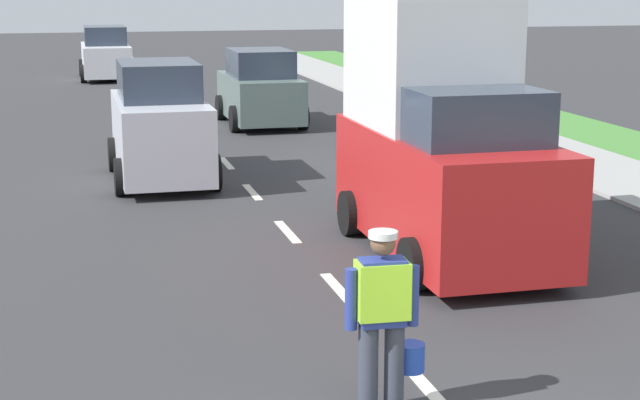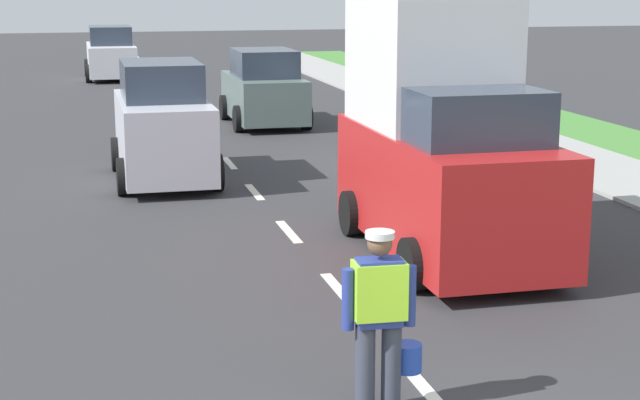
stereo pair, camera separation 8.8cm
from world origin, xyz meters
name	(u,v)px [view 1 (the left image)]	position (x,y,z in m)	size (l,w,h in m)	color
ground_plane	(190,123)	(0.00, 21.00, 0.00)	(96.00, 96.00, 0.00)	#333335
lane_center_line	(173,104)	(0.00, 25.20, 0.00)	(0.14, 46.40, 0.01)	silver
road_worker	(384,312)	(-0.56, 2.18, 0.93)	(0.77, 0.37, 1.67)	#383D4C
delivery_truck	(441,140)	(1.85, 7.10, 1.61)	(2.16, 4.60, 3.54)	red
car_outgoing_far	(260,90)	(1.78, 20.15, 0.92)	(1.98, 3.81, 1.99)	slate
car_parked_far	(420,114)	(3.98, 13.84, 1.04)	(2.05, 4.13, 2.23)	silver
car_oncoming_lead	(160,126)	(-1.49, 13.25, 1.05)	(1.89, 3.92, 2.27)	silver
car_oncoming_third	(106,54)	(-1.66, 33.82, 0.94)	(2.02, 4.33, 2.02)	silver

